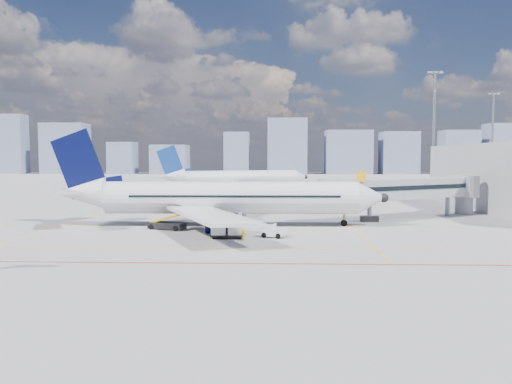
# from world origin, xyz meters

# --- Properties ---
(ground) EXTENTS (420.00, 420.00, 0.00)m
(ground) POSITION_xyz_m (0.00, 0.00, 0.00)
(ground) COLOR gray
(ground) RESTS_ON ground
(apron_markings) EXTENTS (90.00, 35.12, 0.01)m
(apron_markings) POSITION_xyz_m (-0.58, -3.91, 0.01)
(apron_markings) COLOR #FAAA0D
(apron_markings) RESTS_ON ground
(jet_bridge) EXTENTS (23.55, 15.78, 6.30)m
(jet_bridge) POSITION_xyz_m (23.51, 16.91, 3.74)
(jet_bridge) COLOR #9A9DA2
(jet_bridge) RESTS_ON ground
(terminal_block) EXTENTS (10.00, 42.00, 10.00)m
(terminal_block) POSITION_xyz_m (39.95, 26.00, 5.00)
(terminal_block) COLOR #9A9DA2
(terminal_block) RESTS_ON ground
(floodlight_mast_ne) EXTENTS (3.20, 0.61, 25.45)m
(floodlight_mast_ne) POSITION_xyz_m (38.00, 55.00, 13.59)
(floodlight_mast_ne) COLOR slate
(floodlight_mast_ne) RESTS_ON ground
(floodlight_mast_far) EXTENTS (3.20, 0.61, 25.45)m
(floodlight_mast_far) POSITION_xyz_m (65.00, 90.00, 13.59)
(floodlight_mast_far) COLOR slate
(floodlight_mast_far) RESTS_ON ground
(distant_skyline) EXTENTS (248.31, 15.36, 28.61)m
(distant_skyline) POSITION_xyz_m (3.06, 190.00, 10.93)
(distant_skyline) COLOR slate
(distant_skyline) RESTS_ON ground
(main_aircraft) EXTENTS (39.12, 34.09, 11.40)m
(main_aircraft) POSITION_xyz_m (-1.47, 8.48, 3.22)
(main_aircraft) COLOR silver
(main_aircraft) RESTS_ON ground
(second_aircraft) EXTENTS (33.79, 28.50, 10.62)m
(second_aircraft) POSITION_xyz_m (-3.35, 62.24, 3.23)
(second_aircraft) COLOR silver
(second_aircraft) RESTS_ON ground
(baggage_tug) EXTENTS (2.39, 1.97, 1.46)m
(baggage_tug) POSITION_xyz_m (4.98, 0.30, 0.70)
(baggage_tug) COLOR silver
(baggage_tug) RESTS_ON ground
(cargo_dolly) EXTENTS (3.36, 1.61, 1.81)m
(cargo_dolly) POSITION_xyz_m (0.54, -0.38, 0.99)
(cargo_dolly) COLOR black
(cargo_dolly) RESTS_ON ground
(belt_loader) EXTENTS (5.99, 3.35, 2.44)m
(belt_loader) POSITION_xyz_m (-6.52, 5.32, 0.63)
(belt_loader) COLOR black
(belt_loader) RESTS_ON ground
(ramp_worker) EXTENTS (0.65, 0.81, 1.94)m
(ramp_worker) POSITION_xyz_m (2.32, -1.66, 0.97)
(ramp_worker) COLOR yellow
(ramp_worker) RESTS_ON ground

